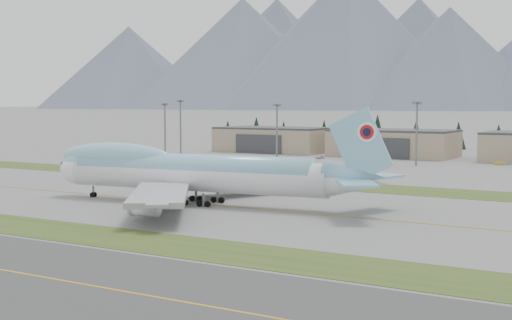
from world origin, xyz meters
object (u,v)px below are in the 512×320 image
Objects in this scene: service_vehicle_a at (320,159)px; service_vehicle_b at (500,165)px; hangar_center at (393,143)px; hangar_left at (273,139)px; boeing_747_freighter at (192,172)px.

service_vehicle_a is 1.01× the size of service_vehicle_b.
hangar_center is 32.81m from service_vehicle_a.
service_vehicle_a is at bearing 83.80° from service_vehicle_b.
hangar_center reaches higher than service_vehicle_a.
service_vehicle_b is (65.45, 6.34, 0.00)m from service_vehicle_a.
hangar_center is 12.16× the size of service_vehicle_a.
hangar_left is 1.00× the size of hangar_center.
hangar_left is 55.00m from hangar_center.
hangar_left is (-64.87, 150.39, -1.39)m from boeing_747_freighter.
hangar_left is at bearing 155.42° from service_vehicle_a.
boeing_747_freighter is 163.79m from hangar_left.
service_vehicle_b is at bearing 68.30° from boeing_747_freighter.
boeing_747_freighter reaches higher than hangar_left.
boeing_747_freighter is at bearing -65.09° from service_vehicle_a.
service_vehicle_b is (45.33, -19.02, -5.39)m from hangar_center.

